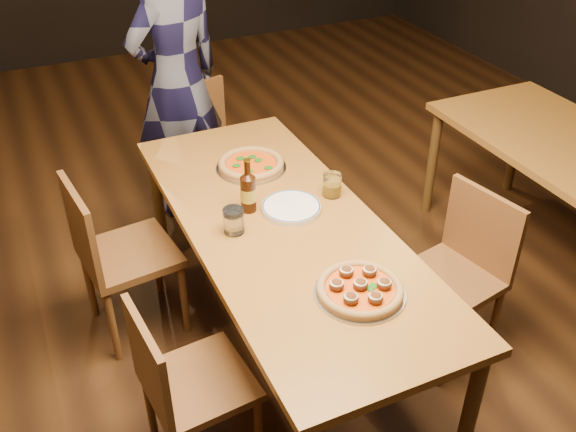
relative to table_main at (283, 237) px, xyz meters
name	(u,v)px	position (x,y,z in m)	size (l,w,h in m)	color
ground	(284,347)	(0.00, 0.00, -0.68)	(9.00, 9.00, 0.00)	black
table_main	(283,237)	(0.00, 0.00, 0.00)	(0.80, 2.00, 0.75)	brown
chair_main_nw	(199,381)	(-0.54, -0.40, -0.26)	(0.39, 0.39, 0.83)	brown
chair_main_sw	(129,253)	(-0.60, 0.47, -0.22)	(0.42, 0.42, 0.91)	brown
chair_main_e	(448,279)	(0.70, -0.31, -0.24)	(0.41, 0.41, 0.87)	brown
chair_end	(216,154)	(0.12, 1.27, -0.24)	(0.41, 0.41, 0.88)	brown
pizza_meatball	(360,289)	(0.07, -0.54, 0.10)	(0.35, 0.35, 0.06)	#B7B7BF
pizza_margherita	(251,164)	(0.05, 0.51, 0.09)	(0.35, 0.35, 0.05)	#B7B7BF
plate_stack	(291,208)	(0.08, 0.08, 0.08)	(0.26, 0.26, 0.03)	white
beer_bottle	(248,193)	(-0.10, 0.16, 0.16)	(0.07, 0.07, 0.25)	black
water_glass	(234,221)	(-0.21, 0.03, 0.13)	(0.09, 0.09, 0.11)	white
amber_glass	(332,185)	(0.30, 0.12, 0.13)	(0.09, 0.09, 0.11)	#A16F12
diner	(177,80)	(-0.03, 1.46, 0.20)	(0.64, 0.42, 1.75)	black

